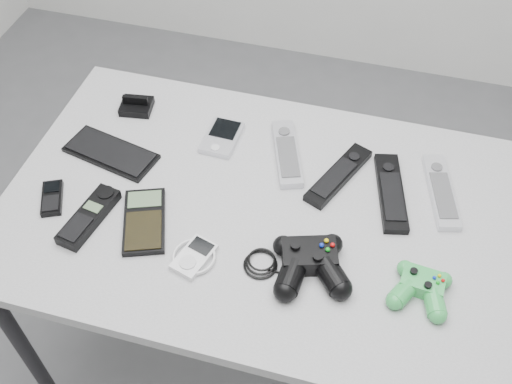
% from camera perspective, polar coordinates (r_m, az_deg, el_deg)
% --- Properties ---
extents(floor, '(3.50, 3.50, 0.00)m').
position_cam_1_polar(floor, '(2.01, -1.26, -17.41)').
color(floor, slate).
rests_on(floor, ground).
extents(desk, '(1.18, 0.76, 0.79)m').
position_cam_1_polar(desk, '(1.43, 0.20, -3.13)').
color(desk, gray).
rests_on(desk, floor).
extents(pda_keyboard, '(0.25, 0.15, 0.01)m').
position_cam_1_polar(pda_keyboard, '(1.52, -13.66, 3.67)').
color(pda_keyboard, black).
rests_on(pda_keyboard, desk).
extents(dock_bracket, '(0.09, 0.08, 0.04)m').
position_cam_1_polar(dock_bracket, '(1.62, -11.36, 8.30)').
color(dock_bracket, black).
rests_on(dock_bracket, desk).
extents(pda, '(0.09, 0.13, 0.02)m').
position_cam_1_polar(pda, '(1.52, -3.27, 5.25)').
color(pda, silver).
rests_on(pda, desk).
extents(remote_silver_a, '(0.13, 0.22, 0.02)m').
position_cam_1_polar(remote_silver_a, '(1.47, 2.96, 3.76)').
color(remote_silver_a, silver).
rests_on(remote_silver_a, desk).
extents(remote_black_a, '(0.13, 0.22, 0.02)m').
position_cam_1_polar(remote_black_a, '(1.44, 7.88, 1.64)').
color(remote_black_a, black).
rests_on(remote_black_a, desk).
extents(remote_black_b, '(0.11, 0.24, 0.02)m').
position_cam_1_polar(remote_black_b, '(1.42, 12.73, 0.02)').
color(remote_black_b, black).
rests_on(remote_black_b, desk).
extents(remote_silver_b, '(0.10, 0.23, 0.02)m').
position_cam_1_polar(remote_silver_b, '(1.46, 17.21, 0.12)').
color(remote_silver_b, silver).
rests_on(remote_silver_b, desk).
extents(mobile_phone, '(0.08, 0.11, 0.02)m').
position_cam_1_polar(mobile_phone, '(1.46, -18.86, -0.53)').
color(mobile_phone, black).
rests_on(mobile_phone, desk).
extents(cordless_handset, '(0.08, 0.18, 0.03)m').
position_cam_1_polar(cordless_handset, '(1.39, -15.63, -2.25)').
color(cordless_handset, black).
rests_on(cordless_handset, desk).
extents(calculator, '(0.15, 0.20, 0.02)m').
position_cam_1_polar(calculator, '(1.36, -10.59, -2.72)').
color(calculator, black).
rests_on(calculator, desk).
extents(mp3_player, '(0.12, 0.12, 0.02)m').
position_cam_1_polar(mp3_player, '(1.29, -5.93, -6.14)').
color(mp3_player, silver).
rests_on(mp3_player, desk).
extents(controller_black, '(0.31, 0.25, 0.05)m').
position_cam_1_polar(controller_black, '(1.25, 5.17, -6.62)').
color(controller_black, black).
rests_on(controller_black, desk).
extents(controller_green, '(0.13, 0.14, 0.04)m').
position_cam_1_polar(controller_green, '(1.27, 15.47, -8.70)').
color(controller_green, green).
rests_on(controller_green, desk).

